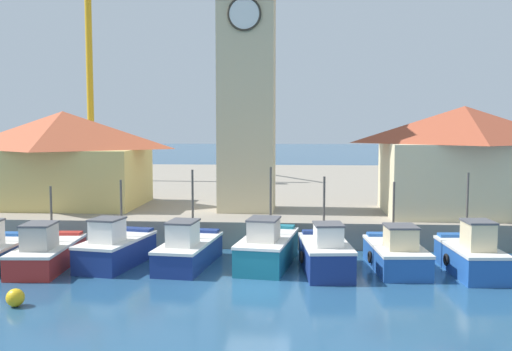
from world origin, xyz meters
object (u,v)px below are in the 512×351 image
at_px(fishing_boat_left_inner, 116,248).
at_px(port_crane_near, 90,80).
at_px(fishing_boat_right_outer, 471,255).
at_px(fishing_boat_mid_left, 188,250).
at_px(fishing_boat_mid_right, 325,254).
at_px(warehouse_left, 64,157).
at_px(clock_tower, 247,69).
at_px(fishing_boat_center, 267,248).
at_px(fishing_boat_right_inner, 396,254).
at_px(warehouse_right, 463,159).
at_px(fishing_boat_left_outer, 47,252).
at_px(mooring_buoy, 15,298).

relative_size(fishing_boat_left_inner, port_crane_near, 0.21).
distance_m(fishing_boat_right_outer, port_crane_near, 36.43).
relative_size(fishing_boat_mid_left, fishing_boat_mid_right, 1.15).
bearing_deg(warehouse_left, clock_tower, -5.51).
relative_size(fishing_boat_center, fishing_boat_right_inner, 1.12).
bearing_deg(warehouse_right, fishing_boat_right_outer, -102.12).
bearing_deg(fishing_boat_mid_right, warehouse_left, 147.20).
height_order(fishing_boat_mid_right, port_crane_near, port_crane_near).
height_order(fishing_boat_right_inner, port_crane_near, port_crane_near).
bearing_deg(port_crane_near, fishing_boat_left_outer, -74.98).
height_order(fishing_boat_left_outer, port_crane_near, port_crane_near).
bearing_deg(clock_tower, fishing_boat_right_inner, -48.40).
relative_size(fishing_boat_left_outer, warehouse_right, 0.60).
bearing_deg(warehouse_left, fishing_boat_left_inner, -57.15).
height_order(fishing_boat_mid_left, fishing_boat_right_outer, fishing_boat_mid_left).
bearing_deg(fishing_boat_right_inner, fishing_boat_left_inner, -179.55).
xyz_separation_m(clock_tower, port_crane_near, (-14.75, 16.65, 0.58)).
height_order(fishing_boat_mid_left, warehouse_left, warehouse_left).
xyz_separation_m(fishing_boat_right_outer, warehouse_right, (1.68, 7.81, 3.53)).
distance_m(fishing_boat_left_inner, warehouse_left, 11.37).
relative_size(port_crane_near, mooring_buoy, 35.75).
height_order(clock_tower, warehouse_left, clock_tower).
height_order(fishing_boat_mid_left, fishing_boat_center, fishing_boat_center).
xyz_separation_m(fishing_boat_mid_left, fishing_boat_right_inner, (8.97, -0.07, -0.02)).
relative_size(fishing_boat_mid_left, fishing_boat_right_inner, 1.09).
height_order(fishing_boat_left_inner, fishing_boat_mid_right, fishing_boat_mid_right).
bearing_deg(fishing_boat_center, fishing_boat_mid_left, -174.99).
relative_size(fishing_boat_left_inner, fishing_boat_right_outer, 1.02).
distance_m(fishing_boat_mid_left, clock_tower, 11.76).
bearing_deg(fishing_boat_center, port_crane_near, 123.92).
bearing_deg(warehouse_right, fishing_boat_mid_left, -152.08).
height_order(fishing_boat_right_outer, warehouse_right, warehouse_right).
height_order(fishing_boat_mid_left, warehouse_right, warehouse_right).
bearing_deg(fishing_boat_center, fishing_boat_mid_right, -22.67).
bearing_deg(fishing_boat_mid_left, mooring_buoy, -127.98).
xyz_separation_m(fishing_boat_left_inner, port_crane_near, (-9.63, 24.69, 9.05)).
bearing_deg(warehouse_left, warehouse_right, -4.34).
bearing_deg(fishing_boat_mid_left, fishing_boat_right_outer, -2.83).
bearing_deg(fishing_boat_right_inner, fishing_boat_left_outer, -177.06).
height_order(fishing_boat_left_inner, fishing_boat_mid_left, fishing_boat_mid_left).
xyz_separation_m(fishing_boat_left_outer, fishing_boat_mid_right, (11.98, 0.10, 0.10)).
xyz_separation_m(fishing_boat_left_inner, mooring_buoy, (-1.63, -6.03, -0.45)).
bearing_deg(fishing_boat_left_inner, warehouse_right, 23.68).
distance_m(fishing_boat_left_inner, mooring_buoy, 6.27).
distance_m(fishing_boat_center, fishing_boat_mid_right, 2.70).
bearing_deg(warehouse_right, fishing_boat_left_inner, -156.32).
xyz_separation_m(warehouse_right, port_crane_near, (-26.47, 17.31, 5.50)).
height_order(fishing_boat_left_inner, warehouse_right, warehouse_right).
distance_m(fishing_boat_left_inner, warehouse_right, 18.72).
bearing_deg(fishing_boat_left_inner, port_crane_near, 111.31).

